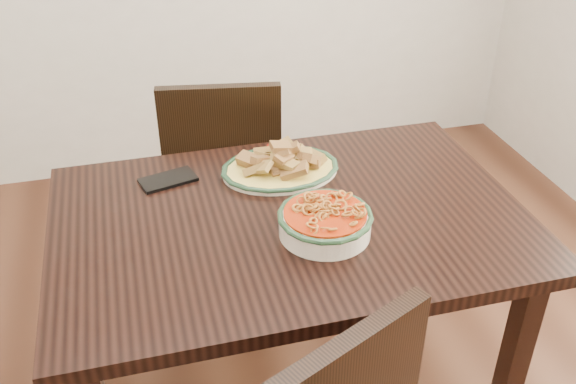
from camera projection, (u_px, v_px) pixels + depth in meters
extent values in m
cube|color=black|center=(290.00, 221.00, 1.75)|extent=(1.27, 0.85, 0.04)
cube|color=black|center=(512.00, 369.00, 1.79)|extent=(0.06, 0.06, 0.71)
cube|color=black|center=(101.00, 282.00, 2.10)|extent=(0.06, 0.06, 0.71)
cube|color=black|center=(411.00, 231.00, 2.35)|extent=(0.06, 0.06, 0.71)
cube|color=black|center=(225.00, 176.00, 2.54)|extent=(0.48, 0.48, 0.04)
cube|color=black|center=(266.00, 198.00, 2.81)|extent=(0.04, 0.04, 0.41)
cube|color=black|center=(188.00, 202.00, 2.79)|extent=(0.04, 0.04, 0.41)
cube|color=black|center=(271.00, 245.00, 2.53)|extent=(0.04, 0.04, 0.41)
cube|color=black|center=(184.00, 249.00, 2.50)|extent=(0.04, 0.04, 0.41)
cube|color=black|center=(221.00, 145.00, 2.25)|extent=(0.42, 0.11, 0.44)
ellipsoid|color=beige|center=(280.00, 170.00, 1.92)|extent=(0.35, 0.26, 0.02)
ellipsoid|color=#DCBF4D|center=(280.00, 168.00, 1.92)|extent=(0.33, 0.25, 0.01)
torus|color=#193722|center=(280.00, 168.00, 1.92)|extent=(0.27, 0.27, 0.01)
cylinder|color=white|center=(325.00, 224.00, 1.65)|extent=(0.24, 0.24, 0.06)
torus|color=#1B3D22|center=(325.00, 215.00, 1.63)|extent=(0.25, 0.25, 0.02)
cylinder|color=#A02507|center=(325.00, 214.00, 1.63)|extent=(0.21, 0.21, 0.01)
cube|color=black|center=(168.00, 180.00, 1.88)|extent=(0.18, 0.12, 0.01)
cube|color=maroon|center=(286.00, 155.00, 2.00)|extent=(0.17, 0.16, 0.01)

